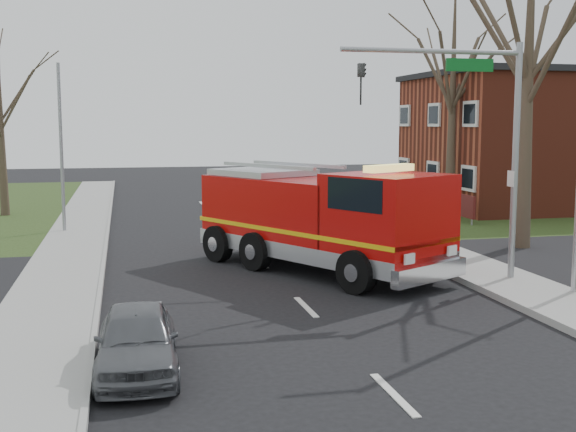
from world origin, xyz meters
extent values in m
plane|color=black|center=(0.00, 0.00, 0.00)|extent=(120.00, 120.00, 0.00)
cube|color=gray|center=(6.20, 0.00, 0.07)|extent=(2.40, 80.00, 0.15)
cube|color=gray|center=(-6.20, 0.00, 0.07)|extent=(2.40, 80.00, 0.15)
cube|color=maroon|center=(19.00, 18.00, 3.50)|extent=(15.00, 10.00, 7.00)
cube|color=black|center=(19.00, 18.00, 7.10)|extent=(15.40, 10.40, 0.30)
cube|color=silver|center=(11.45, 18.00, 2.00)|extent=(0.12, 1.40, 1.20)
cube|color=#4C1311|center=(10.50, 12.50, 0.90)|extent=(0.12, 2.00, 1.00)
cylinder|color=gray|center=(10.50, 11.70, 0.45)|extent=(0.08, 0.08, 0.90)
cylinder|color=gray|center=(10.50, 13.30, 0.45)|extent=(0.08, 0.08, 0.90)
cone|color=#3F3325|center=(9.50, 6.00, 6.00)|extent=(0.64, 0.64, 12.00)
cone|color=#3F3325|center=(11.00, 15.00, 5.25)|extent=(0.56, 0.56, 10.50)
cone|color=#3F3325|center=(-10.00, 20.00, 4.50)|extent=(0.44, 0.44, 9.00)
cylinder|color=gray|center=(6.50, 1.50, 3.40)|extent=(0.18, 0.18, 6.80)
cylinder|color=gray|center=(3.90, 1.50, 6.50)|extent=(5.20, 0.14, 0.14)
cube|color=#0C591E|center=(5.00, 1.50, 6.15)|extent=(1.40, 0.06, 0.35)
imported|color=black|center=(1.90, 1.50, 6.15)|extent=(0.22, 0.18, 1.10)
cylinder|color=gray|center=(-6.80, 14.00, 3.50)|extent=(0.14, 0.14, 7.00)
cube|color=#AE0908|center=(0.84, 5.50, 1.69)|extent=(5.24, 6.34, 2.29)
cube|color=#AE0908|center=(2.86, 1.88, 1.85)|extent=(3.86, 3.86, 2.62)
cube|color=#B7BABF|center=(1.48, 4.36, 0.76)|extent=(6.64, 8.82, 0.49)
cube|color=#E5B20C|center=(1.48, 4.36, 1.36)|extent=(6.65, 8.83, 0.13)
cube|color=black|center=(3.45, 0.84, 2.67)|extent=(2.27, 1.33, 0.93)
cube|color=#E5D866|center=(2.86, 1.88, 3.33)|extent=(1.71, 1.18, 0.20)
cylinder|color=black|center=(1.68, 1.10, 0.60)|extent=(0.92, 1.23, 1.20)
cylinder|color=black|center=(4.15, 2.48, 0.60)|extent=(0.92, 1.23, 1.20)
cylinder|color=black|center=(-1.36, 6.53, 0.60)|extent=(0.92, 1.23, 1.20)
cylinder|color=black|center=(1.12, 7.91, 0.60)|extent=(0.92, 1.23, 1.20)
imported|color=#55575C|center=(-4.20, -3.88, 0.62)|extent=(1.59, 3.70, 1.25)
camera|label=1|loc=(-4.36, -17.01, 4.56)|focal=45.00mm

